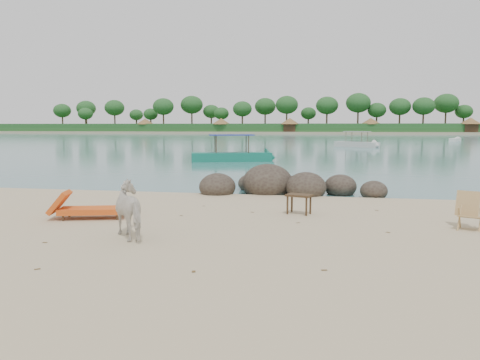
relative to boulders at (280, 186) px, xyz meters
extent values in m
plane|color=#397172|center=(-0.57, 83.25, -0.26)|extent=(400.00, 400.00, 0.00)
cube|color=tan|center=(-0.57, 163.25, -0.26)|extent=(420.00, 90.00, 1.40)
cube|color=#1E4C1E|center=(-0.57, 128.25, 1.64)|extent=(420.00, 18.00, 2.40)
ellipsoid|color=#322721|center=(-2.17, -0.65, -0.03)|extent=(1.29, 1.42, 0.97)
ellipsoid|color=#322721|center=(-0.47, 0.05, 0.06)|extent=(1.83, 2.02, 1.38)
ellipsoid|color=#322721|center=(0.93, -0.35, -0.01)|extent=(1.41, 1.56, 1.06)
ellipsoid|color=#322721|center=(2.13, 0.45, -0.05)|extent=(1.15, 1.27, 0.87)
ellipsoid|color=#322721|center=(3.23, -0.25, -0.09)|extent=(0.93, 1.02, 0.70)
ellipsoid|color=#322721|center=(-1.27, 1.05, -0.09)|extent=(0.94, 1.03, 0.71)
ellipsoid|color=#322721|center=(0.33, 1.25, -0.11)|extent=(0.85, 0.94, 0.64)
imported|color=white|center=(-2.42, -7.40, 0.34)|extent=(1.45, 1.47, 1.20)
plane|color=brown|center=(-0.37, -4.10, -0.25)|extent=(0.13, 0.13, 0.00)
plane|color=brown|center=(0.96, -5.29, -0.25)|extent=(0.13, 0.13, 0.00)
plane|color=brown|center=(3.04, -3.17, -0.25)|extent=(0.12, 0.12, 0.00)
plane|color=brown|center=(-4.19, -3.82, -0.25)|extent=(0.13, 0.13, 0.00)
plane|color=brown|center=(3.01, -5.96, -0.25)|extent=(0.14, 0.14, 0.00)
plane|color=brown|center=(-1.95, -3.37, -0.25)|extent=(0.13, 0.13, 0.00)
plane|color=brown|center=(-4.01, -8.20, -0.25)|extent=(0.11, 0.11, 0.00)
plane|color=brown|center=(-3.08, -9.84, -0.25)|extent=(0.14, 0.14, 0.00)
plane|color=brown|center=(-0.48, -9.49, -0.25)|extent=(0.12, 0.12, 0.00)
plane|color=brown|center=(-2.15, -4.92, -0.25)|extent=(0.14, 0.14, 0.00)
plane|color=brown|center=(1.62, -9.02, -0.25)|extent=(0.12, 0.12, 0.00)
camera|label=1|loc=(1.62, -16.65, 2.15)|focal=35.00mm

